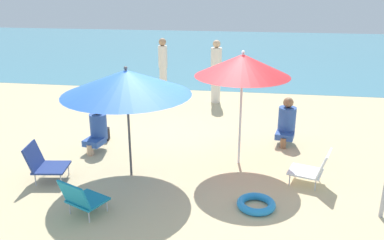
% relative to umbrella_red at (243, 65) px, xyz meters
% --- Properties ---
extents(ground_plane, '(40.00, 40.00, 0.00)m').
position_rel_umbrella_red_xyz_m(ground_plane, '(-0.87, -0.01, -1.79)').
color(ground_plane, '#D3BC8C').
extents(sea_water, '(40.00, 16.00, 0.01)m').
position_rel_umbrella_red_xyz_m(sea_water, '(-0.87, 12.99, -1.79)').
color(sea_water, teal).
rests_on(sea_water, ground_plane).
extents(umbrella_red, '(1.63, 1.63, 2.04)m').
position_rel_umbrella_red_xyz_m(umbrella_red, '(0.00, 0.00, 0.00)').
color(umbrella_red, silver).
rests_on(umbrella_red, ground_plane).
extents(umbrella_blue, '(2.07, 2.07, 1.87)m').
position_rel_umbrella_red_xyz_m(umbrella_blue, '(-1.78, -0.77, -0.17)').
color(umbrella_blue, '#4C4C51').
rests_on(umbrella_blue, ground_plane).
extents(beach_chair_a, '(0.71, 0.61, 0.61)m').
position_rel_umbrella_red_xyz_m(beach_chair_a, '(1.21, -0.66, -1.50)').
color(beach_chair_a, white).
rests_on(beach_chair_a, ground_plane).
extents(beach_chair_b, '(0.65, 0.67, 0.58)m').
position_rel_umbrella_red_xyz_m(beach_chair_b, '(-2.08, -2.10, -1.50)').
color(beach_chair_b, teal).
rests_on(beach_chair_b, ground_plane).
extents(beach_chair_c, '(0.67, 0.58, 0.63)m').
position_rel_umbrella_red_xyz_m(beach_chair_c, '(-3.13, -1.18, -1.48)').
color(beach_chair_c, navy).
rests_on(beach_chair_c, ground_plane).
extents(person_a, '(0.39, 0.56, 0.90)m').
position_rel_umbrella_red_xyz_m(person_a, '(-2.74, 0.19, -1.36)').
color(person_a, '#2D519E').
rests_on(person_a, ground_plane).
extents(person_b, '(0.42, 0.57, 0.95)m').
position_rel_umbrella_red_xyz_m(person_b, '(0.90, 1.12, -1.34)').
color(person_b, '#2D519E').
rests_on(person_b, ground_plane).
extents(person_c, '(0.29, 0.29, 1.69)m').
position_rel_umbrella_red_xyz_m(person_c, '(-0.80, 3.83, -0.93)').
color(person_c, silver).
rests_on(person_c, ground_plane).
extents(person_d, '(0.26, 0.26, 1.62)m').
position_rel_umbrella_red_xyz_m(person_d, '(-2.41, 4.50, -0.95)').
color(person_d, silver).
rests_on(person_d, ground_plane).
extents(swim_ring, '(0.56, 0.56, 0.11)m').
position_rel_umbrella_red_xyz_m(swim_ring, '(0.32, -1.50, -1.73)').
color(swim_ring, '#238CD8').
rests_on(swim_ring, ground_plane).
extents(beach_bag, '(0.26, 0.20, 0.26)m').
position_rel_umbrella_red_xyz_m(beach_bag, '(-2.83, 0.68, -1.66)').
color(beach_bag, black).
rests_on(beach_bag, ground_plane).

